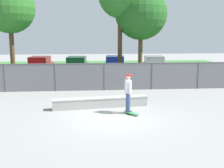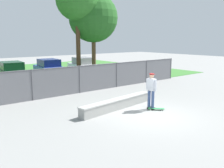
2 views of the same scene
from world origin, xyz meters
name	(u,v)px [view 1 (image 1 of 2)]	position (x,y,z in m)	size (l,w,h in m)	color
ground_plane	(113,118)	(0.00, 0.00, 0.00)	(80.00, 80.00, 0.00)	gray
grass_strip	(98,70)	(0.00, 16.50, 0.01)	(31.03, 20.00, 0.02)	#3D7A33
concrete_ledge	(101,102)	(-0.47, 1.80, 0.27)	(4.86, 1.09, 0.53)	#999993
skateboarder	(128,92)	(0.76, 0.66, 1.03)	(0.34, 0.59, 1.84)	black
skateboard	(131,113)	(0.87, 0.39, 0.07)	(0.69, 0.73, 0.09)	#2D8C4C
chainlink_fence	(104,75)	(0.00, 6.20, 0.98)	(19.10, 0.07, 1.81)	#4C4C51
tree_near_left	(10,8)	(-6.35, 8.35, 5.38)	(3.46, 3.46, 7.15)	#513823
tree_mid	(141,14)	(2.80, 8.56, 5.08)	(3.76, 3.76, 6.98)	brown
car_red	(40,66)	(-5.41, 13.76, 0.84)	(2.29, 4.34, 1.66)	#B21E1E
car_green	(77,66)	(-2.07, 13.31, 0.84)	(2.29, 4.34, 1.66)	#1E6638
car_blue	(115,65)	(1.42, 13.77, 0.84)	(2.29, 4.34, 1.66)	#233D9E
car_white	(154,65)	(5.06, 13.57, 0.84)	(2.29, 4.34, 1.66)	silver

